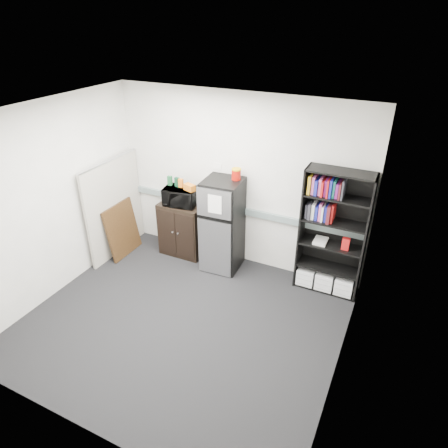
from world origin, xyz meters
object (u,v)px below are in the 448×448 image
at_px(bookshelf, 332,234).
at_px(cubicle_partition, 115,207).
at_px(cabinet, 183,229).
at_px(microwave, 181,196).
at_px(refrigerator, 223,225).

xyz_separation_m(bookshelf, cubicle_partition, (-3.43, -0.49, -0.10)).
bearing_deg(bookshelf, cabinet, -178.46).
bearing_deg(microwave, cabinet, 80.52).
bearing_deg(bookshelf, cubicle_partition, -171.94).
distance_m(bookshelf, cubicle_partition, 3.46).
height_order(cubicle_partition, refrigerator, cubicle_partition).
relative_size(cabinet, refrigerator, 0.61).
distance_m(bookshelf, cabinet, 2.45).
relative_size(cubicle_partition, microwave, 3.12).
bearing_deg(cabinet, cubicle_partition, -157.68).
relative_size(bookshelf, microwave, 3.56).
relative_size(cubicle_partition, cabinet, 1.79).
bearing_deg(microwave, refrigerator, -14.22).
bearing_deg(microwave, cubicle_partition, -167.93).
bearing_deg(microwave, bookshelf, -7.56).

